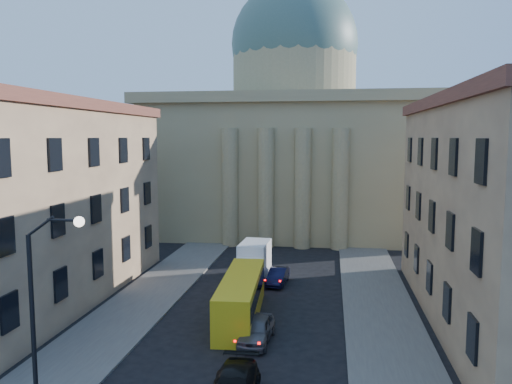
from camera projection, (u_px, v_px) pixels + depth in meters
sidewalk_left at (114, 326)px, 31.67m from camera, size 5.00×60.00×0.15m
sidewalk_right at (389, 343)px, 29.16m from camera, size 5.00×60.00×0.15m
church at (293, 138)px, 65.95m from camera, size 68.02×28.76×36.60m
building_left at (23, 201)px, 36.05m from camera, size 11.60×26.60×14.70m
street_lamp at (43, 298)px, 21.04m from camera, size 2.62×0.44×8.83m
car_right_far at (257, 330)px, 29.41m from camera, size 1.98×4.38×1.46m
car_right_distant at (278, 276)px, 41.04m from camera, size 1.68×4.04×1.30m
city_bus at (241, 296)px, 33.13m from camera, size 2.86×10.18×2.84m
box_truck at (253, 263)px, 41.87m from camera, size 2.48×5.79×3.13m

